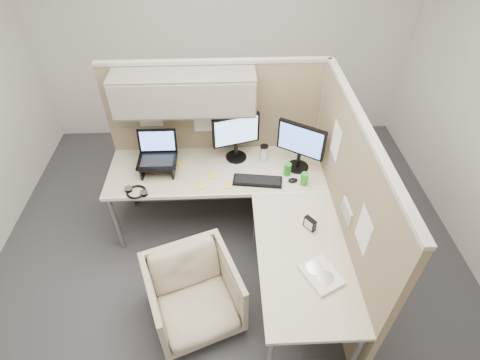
{
  "coord_description": "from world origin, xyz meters",
  "views": [
    {
      "loc": [
        0.0,
        -2.11,
        2.97
      ],
      "look_at": [
        0.1,
        0.25,
        0.85
      ],
      "focal_mm": 28.0,
      "sensor_mm": 36.0,
      "label": 1
    }
  ],
  "objects_px": {
    "desk": "(244,204)",
    "office_chair": "(194,292)",
    "keyboard": "(257,181)",
    "monitor_left": "(236,134)"
  },
  "relations": [
    {
      "from": "desk",
      "to": "office_chair",
      "type": "xyz_separation_m",
      "value": [
        -0.42,
        -0.62,
        -0.34
      ]
    },
    {
      "from": "office_chair",
      "to": "keyboard",
      "type": "xyz_separation_m",
      "value": [
        0.56,
        0.85,
        0.4
      ]
    },
    {
      "from": "desk",
      "to": "monitor_left",
      "type": "height_order",
      "value": "monitor_left"
    },
    {
      "from": "keyboard",
      "to": "office_chair",
      "type": "bearing_deg",
      "value": -115.22
    },
    {
      "from": "desk",
      "to": "monitor_left",
      "type": "xyz_separation_m",
      "value": [
        -0.04,
        0.58,
        0.32
      ]
    },
    {
      "from": "office_chair",
      "to": "keyboard",
      "type": "relative_size",
      "value": 1.58
    },
    {
      "from": "office_chair",
      "to": "keyboard",
      "type": "bearing_deg",
      "value": 36.55
    },
    {
      "from": "monitor_left",
      "to": "desk",
      "type": "bearing_deg",
      "value": -101.46
    },
    {
      "from": "desk",
      "to": "keyboard",
      "type": "bearing_deg",
      "value": 59.02
    },
    {
      "from": "monitor_left",
      "to": "keyboard",
      "type": "xyz_separation_m",
      "value": [
        0.18,
        -0.35,
        -0.26
      ]
    }
  ]
}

